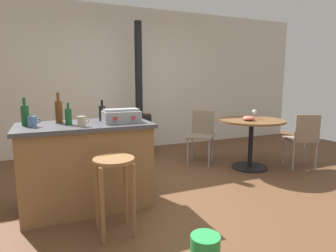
{
  "coord_description": "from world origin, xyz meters",
  "views": [
    {
      "loc": [
        -1.45,
        -2.74,
        1.35
      ],
      "look_at": [
        0.02,
        0.63,
        0.75
      ],
      "focal_mm": 30.39,
      "sensor_mm": 36.0,
      "label": 1
    }
  ],
  "objects_px": {
    "kitchen_island": "(87,165)",
    "bottle_1": "(25,115)",
    "folding_chair_far": "(201,133)",
    "wood_stove": "(139,124)",
    "bottle_3": "(68,116)",
    "cup_1": "(82,121)",
    "wine_glass": "(254,112)",
    "cup_0": "(32,122)",
    "wooden_stool": "(114,178)",
    "bottle_2": "(59,111)",
    "folding_chair_near": "(303,137)",
    "serving_bowl": "(249,118)",
    "plastic_bucket": "(205,248)",
    "toolbox": "(121,116)",
    "dining_table": "(251,131)",
    "bottle_0": "(102,113)"
  },
  "relations": [
    {
      "from": "kitchen_island",
      "to": "bottle_1",
      "type": "xyz_separation_m",
      "value": [
        -0.55,
        0.09,
        0.56
      ]
    },
    {
      "from": "folding_chair_far",
      "to": "wood_stove",
      "type": "height_order",
      "value": "wood_stove"
    },
    {
      "from": "bottle_3",
      "to": "cup_1",
      "type": "distance_m",
      "value": 0.21
    },
    {
      "from": "bottle_3",
      "to": "wood_stove",
      "type": "bearing_deg",
      "value": 54.43
    },
    {
      "from": "wine_glass",
      "to": "wood_stove",
      "type": "bearing_deg",
      "value": 133.46
    },
    {
      "from": "kitchen_island",
      "to": "cup_0",
      "type": "xyz_separation_m",
      "value": [
        -0.49,
        -0.02,
        0.5
      ]
    },
    {
      "from": "wood_stove",
      "to": "cup_0",
      "type": "distance_m",
      "value": 2.56
    },
    {
      "from": "wooden_stool",
      "to": "bottle_2",
      "type": "xyz_separation_m",
      "value": [
        -0.38,
        0.81,
        0.52
      ]
    },
    {
      "from": "folding_chair_near",
      "to": "cup_0",
      "type": "xyz_separation_m",
      "value": [
        -3.65,
        -0.04,
        0.45
      ]
    },
    {
      "from": "wooden_stool",
      "to": "cup_1",
      "type": "relative_size",
      "value": 5.94
    },
    {
      "from": "serving_bowl",
      "to": "cup_0",
      "type": "bearing_deg",
      "value": -173.47
    },
    {
      "from": "wood_stove",
      "to": "plastic_bucket",
      "type": "xyz_separation_m",
      "value": [
        -0.52,
        -3.2,
        -0.47
      ]
    },
    {
      "from": "plastic_bucket",
      "to": "wooden_stool",
      "type": "bearing_deg",
      "value": 128.89
    },
    {
      "from": "cup_1",
      "to": "toolbox",
      "type": "bearing_deg",
      "value": 16.69
    },
    {
      "from": "wood_stove",
      "to": "wine_glass",
      "type": "relative_size",
      "value": 16.38
    },
    {
      "from": "kitchen_island",
      "to": "plastic_bucket",
      "type": "relative_size",
      "value": 5.93
    },
    {
      "from": "bottle_1",
      "to": "plastic_bucket",
      "type": "bearing_deg",
      "value": -49.02
    },
    {
      "from": "bottle_3",
      "to": "cup_0",
      "type": "xyz_separation_m",
      "value": [
        -0.33,
        -0.01,
        -0.03
      ]
    },
    {
      "from": "dining_table",
      "to": "bottle_3",
      "type": "bearing_deg",
      "value": -171.7
    },
    {
      "from": "cup_1",
      "to": "plastic_bucket",
      "type": "relative_size",
      "value": 0.51
    },
    {
      "from": "wood_stove",
      "to": "bottle_3",
      "type": "relative_size",
      "value": 10.57
    },
    {
      "from": "wooden_stool",
      "to": "bottle_0",
      "type": "bearing_deg",
      "value": 85.39
    },
    {
      "from": "wooden_stool",
      "to": "bottle_0",
      "type": "distance_m",
      "value": 0.95
    },
    {
      "from": "plastic_bucket",
      "to": "bottle_2",
      "type": "bearing_deg",
      "value": 121.78
    },
    {
      "from": "folding_chair_near",
      "to": "wine_glass",
      "type": "height_order",
      "value": "wine_glass"
    },
    {
      "from": "plastic_bucket",
      "to": "bottle_0",
      "type": "bearing_deg",
      "value": 107.53
    },
    {
      "from": "bottle_1",
      "to": "wine_glass",
      "type": "bearing_deg",
      "value": 6.11
    },
    {
      "from": "bottle_0",
      "to": "cup_1",
      "type": "xyz_separation_m",
      "value": [
        -0.26,
        -0.33,
        -0.04
      ]
    },
    {
      "from": "wooden_stool",
      "to": "toolbox",
      "type": "bearing_deg",
      "value": 69.42
    },
    {
      "from": "cup_0",
      "to": "cup_1",
      "type": "height_order",
      "value": "cup_0"
    },
    {
      "from": "bottle_3",
      "to": "bottle_2",
      "type": "bearing_deg",
      "value": 117.83
    },
    {
      "from": "folding_chair_near",
      "to": "wood_stove",
      "type": "bearing_deg",
      "value": 136.81
    },
    {
      "from": "bottle_2",
      "to": "cup_0",
      "type": "xyz_separation_m",
      "value": [
        -0.25,
        -0.17,
        -0.07
      ]
    },
    {
      "from": "dining_table",
      "to": "bottle_2",
      "type": "xyz_separation_m",
      "value": [
        -2.73,
        -0.23,
        0.45
      ]
    },
    {
      "from": "dining_table",
      "to": "serving_bowl",
      "type": "bearing_deg",
      "value": -148.29
    },
    {
      "from": "plastic_bucket",
      "to": "kitchen_island",
      "type": "bearing_deg",
      "value": 116.9
    },
    {
      "from": "folding_chair_near",
      "to": "plastic_bucket",
      "type": "height_order",
      "value": "folding_chair_near"
    },
    {
      "from": "bottle_1",
      "to": "bottle_3",
      "type": "relative_size",
      "value": 1.26
    },
    {
      "from": "folding_chair_near",
      "to": "bottle_2",
      "type": "relative_size",
      "value": 2.67
    },
    {
      "from": "bottle_2",
      "to": "plastic_bucket",
      "type": "bearing_deg",
      "value": -58.22
    },
    {
      "from": "folding_chair_near",
      "to": "bottle_1",
      "type": "distance_m",
      "value": 3.75
    },
    {
      "from": "wooden_stool",
      "to": "toolbox",
      "type": "relative_size",
      "value": 1.8
    },
    {
      "from": "bottle_3",
      "to": "plastic_bucket",
      "type": "xyz_separation_m",
      "value": [
        0.83,
        -1.32,
        -0.89
      ]
    },
    {
      "from": "bottle_0",
      "to": "bottle_2",
      "type": "bearing_deg",
      "value": 179.58
    },
    {
      "from": "wine_glass",
      "to": "serving_bowl",
      "type": "relative_size",
      "value": 0.8
    },
    {
      "from": "folding_chair_far",
      "to": "bottle_3",
      "type": "bearing_deg",
      "value": -155.7
    },
    {
      "from": "wooden_stool",
      "to": "wine_glass",
      "type": "bearing_deg",
      "value": 24.24
    },
    {
      "from": "wood_stove",
      "to": "bottle_0",
      "type": "relative_size",
      "value": 10.26
    },
    {
      "from": "dining_table",
      "to": "serving_bowl",
      "type": "distance_m",
      "value": 0.25
    },
    {
      "from": "serving_bowl",
      "to": "plastic_bucket",
      "type": "bearing_deg",
      "value": -136.18
    }
  ]
}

